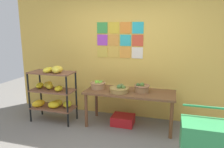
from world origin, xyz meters
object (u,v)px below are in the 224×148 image
at_px(shopping_cart, 206,139).
at_px(fruit_basket_left, 119,89).
at_px(fruit_basket_back_left, 98,85).
at_px(produce_crate_under_table, 123,120).
at_px(fruit_basket_centre, 142,88).
at_px(display_table, 130,95).
at_px(banana_shelf_unit, 53,91).

bearing_deg(shopping_cart, fruit_basket_left, 134.99).
xyz_separation_m(fruit_basket_back_left, shopping_cart, (1.84, -1.13, -0.27)).
distance_m(fruit_basket_left, fruit_basket_back_left, 0.48).
distance_m(produce_crate_under_table, shopping_cart, 1.81).
xyz_separation_m(fruit_basket_left, fruit_basket_centre, (0.39, 0.14, 0.02)).
bearing_deg(fruit_basket_back_left, fruit_basket_centre, 1.25).
distance_m(fruit_basket_left, produce_crate_under_table, 0.68).
xyz_separation_m(display_table, fruit_basket_back_left, (-0.64, 0.00, 0.15)).
bearing_deg(fruit_basket_left, fruit_basket_centre, 19.23).
relative_size(display_table, fruit_basket_centre, 5.84).
bearing_deg(produce_crate_under_table, banana_shelf_unit, -171.14).
bearing_deg(fruit_basket_centre, banana_shelf_unit, -172.88).
height_order(fruit_basket_left, fruit_basket_centre, fruit_basket_centre).
bearing_deg(banana_shelf_unit, produce_crate_under_table, 8.86).
xyz_separation_m(fruit_basket_back_left, fruit_basket_centre, (0.86, 0.02, 0.01)).
xyz_separation_m(produce_crate_under_table, shopping_cart, (1.33, -1.15, 0.41)).
height_order(display_table, fruit_basket_left, fruit_basket_left).
height_order(fruit_basket_left, produce_crate_under_table, fruit_basket_left).
bearing_deg(fruit_basket_centre, display_table, -174.35).
distance_m(banana_shelf_unit, fruit_basket_back_left, 0.94).
xyz_separation_m(banana_shelf_unit, shopping_cart, (2.74, -0.93, -0.14)).
bearing_deg(fruit_basket_centre, shopping_cart, -49.67).
height_order(banana_shelf_unit, fruit_basket_back_left, banana_shelf_unit).
bearing_deg(shopping_cart, fruit_basket_back_left, 139.84).
bearing_deg(fruit_basket_centre, fruit_basket_back_left, -178.75).
bearing_deg(fruit_basket_back_left, banana_shelf_unit, -167.44).
relative_size(banana_shelf_unit, produce_crate_under_table, 2.71).
height_order(fruit_basket_back_left, produce_crate_under_table, fruit_basket_back_left).
bearing_deg(display_table, fruit_basket_left, -146.14).
relative_size(fruit_basket_back_left, shopping_cart, 0.36).
bearing_deg(display_table, produce_crate_under_table, 170.34).
distance_m(fruit_basket_back_left, shopping_cart, 2.18).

